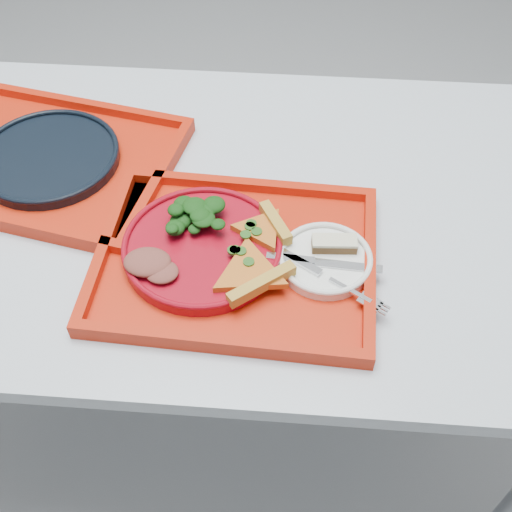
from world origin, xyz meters
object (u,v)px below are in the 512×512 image
Objects in this scene: tray_far at (51,164)px; dinner_plate at (203,249)px; tray_main at (236,261)px; navy_plate at (49,158)px; dessert_bar at (334,244)px.

tray_far is 0.37m from dinner_plate.
dinner_plate is at bearing 172.32° from tray_main.
tray_main is 0.42m from navy_plate.
tray_far is 1.73× the size of navy_plate.
navy_plate is at bearing 147.62° from dinner_plate.
tray_far is at bearing 157.02° from dessert_bar.
dessert_bar is (0.16, 0.02, 0.03)m from tray_main.
dinner_plate is 3.52× the size of dessert_bar.
tray_main is 6.09× the size of dessert_bar.
tray_main is 1.73× the size of dinner_plate.
tray_far is at bearing 147.62° from dinner_plate.
dinner_plate is 1.00× the size of navy_plate.
tray_far is 6.09× the size of dessert_bar.
dinner_plate is (-0.05, 0.01, 0.02)m from tray_main.
navy_plate is (0.00, -0.00, 0.01)m from tray_far.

